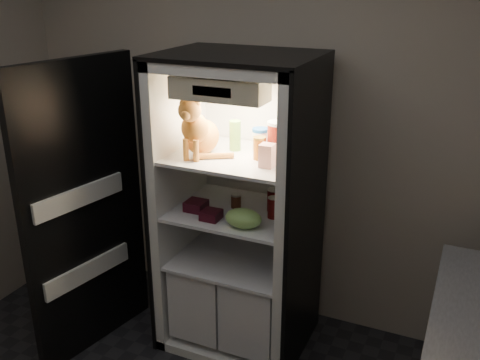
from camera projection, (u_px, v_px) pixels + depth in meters
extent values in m
plane|color=#B2A594|center=(267.00, 126.00, 3.51)|extent=(3.60, 0.00, 3.60)
cube|color=white|center=(258.00, 192.00, 3.55)|extent=(0.85, 0.06, 1.85)
cube|color=white|center=(183.00, 200.00, 3.43)|extent=(0.06, 0.70, 1.85)
cube|color=white|center=(300.00, 222.00, 3.13)|extent=(0.06, 0.70, 1.85)
cube|color=white|center=(238.00, 63.00, 2.96)|extent=(0.85, 0.70, 0.06)
cube|color=white|center=(239.00, 331.00, 3.60)|extent=(0.85, 0.70, 0.06)
cube|color=black|center=(177.00, 199.00, 3.45)|extent=(0.02, 0.72, 1.87)
cube|color=black|center=(307.00, 223.00, 3.11)|extent=(0.02, 0.72, 1.87)
cube|color=black|center=(238.00, 55.00, 2.95)|extent=(0.90, 0.72, 0.02)
cube|color=white|center=(236.00, 157.00, 3.13)|extent=(0.73, 0.62, 0.02)
cube|color=white|center=(236.00, 211.00, 3.25)|extent=(0.73, 0.62, 0.02)
cube|color=white|center=(213.00, 287.00, 3.53)|extent=(0.34, 0.58, 0.48)
cube|color=white|center=(262.00, 299.00, 3.39)|extent=(0.34, 0.58, 0.48)
cube|color=white|center=(237.00, 259.00, 3.37)|extent=(0.73, 0.62, 0.02)
cube|color=beige|center=(219.00, 89.00, 2.79)|extent=(0.52, 0.18, 0.12)
cube|color=black|center=(212.00, 92.00, 2.72)|extent=(0.22, 0.01, 0.05)
cube|color=black|center=(85.00, 211.00, 3.26)|extent=(0.23, 0.87, 1.85)
cube|color=white|center=(87.00, 270.00, 3.34)|extent=(0.18, 0.64, 0.12)
cube|color=white|center=(78.00, 196.00, 3.17)|extent=(0.18, 0.64, 0.12)
ellipsoid|color=#BF5A18|center=(202.00, 137.00, 3.14)|extent=(0.22, 0.26, 0.20)
ellipsoid|color=#BF5A18|center=(195.00, 128.00, 3.02)|extent=(0.17, 0.16, 0.18)
sphere|color=orange|center=(190.00, 110.00, 2.93)|extent=(0.14, 0.14, 0.13)
sphere|color=orange|center=(186.00, 115.00, 2.88)|extent=(0.06, 0.06, 0.05)
cone|color=orange|center=(183.00, 98.00, 2.92)|extent=(0.06, 0.06, 0.06)
cone|color=orange|center=(196.00, 99.00, 2.90)|extent=(0.06, 0.06, 0.06)
cylinder|color=#BF5A18|center=(186.00, 150.00, 3.02)|extent=(0.03, 0.03, 0.13)
cylinder|color=#BF5A18|center=(196.00, 151.00, 3.00)|extent=(0.03, 0.03, 0.13)
cylinder|color=#BF5A18|center=(214.00, 156.00, 3.06)|extent=(0.22, 0.15, 0.03)
cylinder|color=#258A37|center=(235.00, 137.00, 3.19)|extent=(0.07, 0.07, 0.17)
cylinder|color=#258A37|center=(235.00, 122.00, 3.16)|extent=(0.07, 0.07, 0.01)
cylinder|color=white|center=(260.00, 141.00, 3.19)|extent=(0.10, 0.10, 0.12)
cylinder|color=#1957AF|center=(260.00, 130.00, 3.16)|extent=(0.10, 0.10, 0.02)
cylinder|color=maroon|center=(260.00, 149.00, 3.04)|extent=(0.07, 0.07, 0.12)
cylinder|color=gold|center=(260.00, 138.00, 3.02)|extent=(0.07, 0.07, 0.01)
cylinder|color=maroon|center=(278.00, 141.00, 3.04)|extent=(0.13, 0.13, 0.20)
cylinder|color=white|center=(279.00, 123.00, 3.00)|extent=(0.13, 0.13, 0.02)
cube|color=white|center=(267.00, 156.00, 2.91)|extent=(0.08, 0.08, 0.13)
cylinder|color=black|center=(273.00, 200.00, 3.22)|extent=(0.07, 0.07, 0.13)
cylinder|color=#B2B2B2|center=(273.00, 190.00, 3.19)|extent=(0.07, 0.07, 0.00)
cylinder|color=black|center=(281.00, 208.00, 3.14)|extent=(0.06, 0.06, 0.11)
cylinder|color=#B2B2B2|center=(282.00, 199.00, 3.12)|extent=(0.06, 0.06, 0.00)
cylinder|color=black|center=(273.00, 208.00, 3.12)|extent=(0.07, 0.07, 0.12)
cylinder|color=#B2B2B2|center=(274.00, 198.00, 3.10)|extent=(0.07, 0.07, 0.00)
cylinder|color=#542A18|center=(236.00, 201.00, 3.27)|extent=(0.06, 0.06, 0.08)
cylinder|color=#B2B2B2|center=(236.00, 195.00, 3.26)|extent=(0.06, 0.06, 0.01)
ellipsoid|color=#7CB856|center=(243.00, 218.00, 3.01)|extent=(0.21, 0.16, 0.11)
cube|color=#440B1B|center=(196.00, 206.00, 3.23)|extent=(0.12, 0.12, 0.06)
cube|color=#440B1B|center=(211.00, 215.00, 3.12)|extent=(0.11, 0.11, 0.05)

